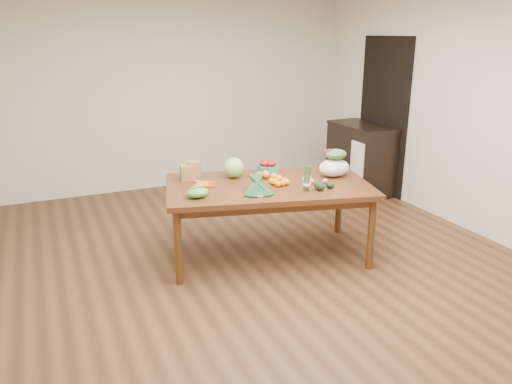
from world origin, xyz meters
name	(u,v)px	position (x,y,z in m)	size (l,w,h in m)	color
floor	(268,268)	(0.00, 0.00, 0.00)	(6.00, 6.00, 0.00)	brown
room_walls	(269,128)	(0.00, 0.00, 1.35)	(5.02, 6.02, 2.70)	silver
dining_table	(268,220)	(0.12, 0.26, 0.38)	(1.94, 1.08, 0.75)	#572A14
doorway_dark	(383,116)	(2.48, 1.60, 1.05)	(0.02, 1.00, 2.10)	black
cabinet	(360,158)	(2.22, 1.69, 0.47)	(0.52, 1.02, 0.94)	black
dish_towel	(357,159)	(1.96, 1.40, 0.55)	(0.02, 0.28, 0.45)	white
paper_bag	(190,171)	(-0.52, 0.73, 0.84)	(0.25, 0.21, 0.18)	#9F7647
cabbage	(234,168)	(-0.10, 0.61, 0.85)	(0.20, 0.20, 0.20)	#91B86A
strawberry_basket_a	(264,168)	(0.26, 0.65, 0.80)	(0.11, 0.11, 0.10)	red
strawberry_basket_b	(271,168)	(0.32, 0.61, 0.80)	(0.11, 0.11, 0.10)	#AF0B15
orange_a	(259,175)	(0.11, 0.44, 0.79)	(0.08, 0.08, 0.08)	orange
orange_b	(266,174)	(0.19, 0.45, 0.79)	(0.08, 0.08, 0.08)	orange
orange_c	(274,177)	(0.23, 0.35, 0.79)	(0.08, 0.08, 0.08)	orange
mandarin_cluster	(279,180)	(0.21, 0.20, 0.80)	(0.18, 0.18, 0.10)	orange
carrots	(207,184)	(-0.43, 0.47, 0.76)	(0.22, 0.22, 0.03)	orange
snap_pea_bag	(197,193)	(-0.63, 0.14, 0.80)	(0.21, 0.15, 0.09)	#51A437
kale_bunch	(258,186)	(-0.10, 0.00, 0.83)	(0.32, 0.40, 0.16)	#163219
asparagus_bundle	(307,178)	(0.35, -0.08, 0.88)	(0.08, 0.08, 0.25)	#426B31
potato_a	(304,180)	(0.47, 0.18, 0.77)	(0.06, 0.05, 0.05)	tan
potato_b	(311,181)	(0.51, 0.10, 0.78)	(0.06, 0.05, 0.05)	tan
potato_c	(309,178)	(0.55, 0.22, 0.77)	(0.05, 0.05, 0.04)	tan
potato_d	(307,177)	(0.55, 0.26, 0.77)	(0.05, 0.04, 0.04)	#DCBF7F
potato_e	(325,181)	(0.64, 0.06, 0.77)	(0.05, 0.05, 0.05)	tan
avocado_a	(319,186)	(0.47, -0.11, 0.79)	(0.08, 0.12, 0.08)	black
avocado_b	(330,185)	(0.59, -0.10, 0.78)	(0.07, 0.10, 0.07)	black
salad_bag	(334,164)	(0.85, 0.24, 0.88)	(0.33, 0.25, 0.25)	white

